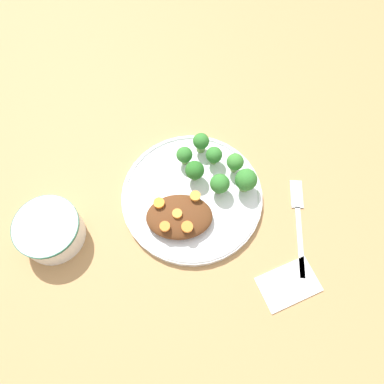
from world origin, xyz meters
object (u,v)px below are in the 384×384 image
Objects in this scene: dip_bowl at (50,230)px; fork at (298,216)px; napkin at (289,284)px; plate at (192,196)px.

dip_bowl is 0.60× the size of fork.
napkin is (-0.43, 0.11, -0.03)m from dip_bowl.
plate is 1.38× the size of fork.
napkin is at bearing 165.83° from dip_bowl.
plate is 0.28m from dip_bowl.
dip_bowl is 0.47m from fork.
fork is 1.64× the size of napkin.
dip_bowl reaches higher than napkin.
dip_bowl is at bearing 97.46° from fork.
plate reaches higher than napkin.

